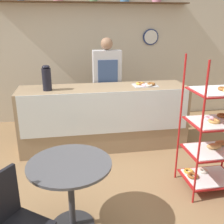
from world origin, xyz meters
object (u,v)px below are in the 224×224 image
pastry_rack (215,136)px  cafe_chair (9,219)px  person_worker (107,84)px  coffee_carafe (47,78)px  cafe_table (70,179)px  donut_tray_counter (146,85)px

pastry_rack → cafe_chair: bearing=-157.8°
person_worker → coffee_carafe: 1.09m
coffee_carafe → cafe_table: bearing=-80.7°
person_worker → donut_tray_counter: (0.52, -0.50, 0.09)m
person_worker → coffee_carafe: size_ratio=4.62×
cafe_table → donut_tray_counter: donut_tray_counter is taller
person_worker → coffee_carafe: bearing=-150.7°
pastry_rack → donut_tray_counter: 1.38m
coffee_carafe → donut_tray_counter: size_ratio=0.99×
pastry_rack → coffee_carafe: pastry_rack is taller
cafe_chair → person_worker: bearing=13.5°
cafe_table → coffee_carafe: coffee_carafe is taller
cafe_chair → coffee_carafe: coffee_carafe is taller
person_worker → cafe_table: size_ratio=2.17×
coffee_carafe → donut_tray_counter: (1.45, 0.02, -0.15)m
pastry_rack → person_worker: 2.03m
cafe_chair → cafe_table: bearing=-7.6°
cafe_table → coffee_carafe: 1.76m
pastry_rack → cafe_chair: pastry_rack is taller
person_worker → donut_tray_counter: size_ratio=4.57×
person_worker → cafe_chair: person_worker is taller
person_worker → cafe_chair: size_ratio=1.87×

